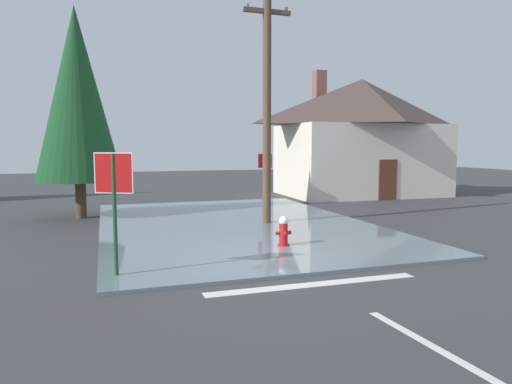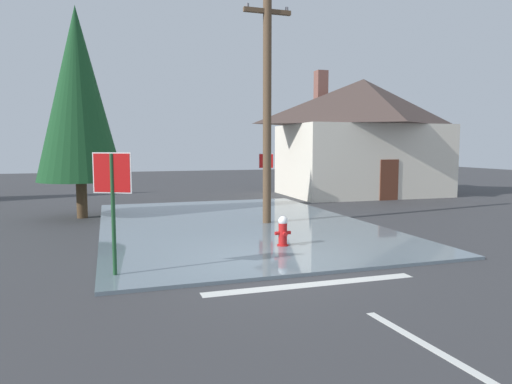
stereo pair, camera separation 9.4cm
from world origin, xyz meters
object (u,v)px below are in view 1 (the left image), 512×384
Objects in this scene: house at (361,135)px; stop_sign_near at (114,188)px; fire_hydrant at (283,233)px; utility_pole at (267,106)px; pine_tree_mid_left at (77,95)px; stop_sign_far at (265,169)px.

stop_sign_near is at bearing -136.01° from house.
fire_hydrant is 5.07m from utility_pole.
fire_hydrant is (4.19, 1.52, -1.40)m from stop_sign_near.
fire_hydrant is 0.11× the size of pine_tree_mid_left.
house reaches higher than stop_sign_far.
stop_sign_far is at bearing 55.71° from stop_sign_near.
stop_sign_far is at bearing 71.13° from utility_pole.
pine_tree_mid_left is at bearing 126.24° from fire_hydrant.
house is at bearing 24.97° from stop_sign_far.
fire_hydrant is 0.36× the size of stop_sign_far.
utility_pole is at bearing -136.90° from house.
utility_pole reaches higher than stop_sign_near.
stop_sign_near reaches higher than stop_sign_far.
stop_sign_near reaches higher than fire_hydrant.
house reaches higher than stop_sign_near.
stop_sign_far reaches higher than fire_hydrant.
stop_sign_near is 4.67m from fire_hydrant.
utility_pole is at bearing 45.38° from stop_sign_near.
pine_tree_mid_left is (-6.00, 3.56, 0.54)m from utility_pole.
stop_sign_near is 0.33× the size of utility_pole.
fire_hydrant is at bearing -128.69° from house.
stop_sign_near is at bearing -124.29° from stop_sign_far.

